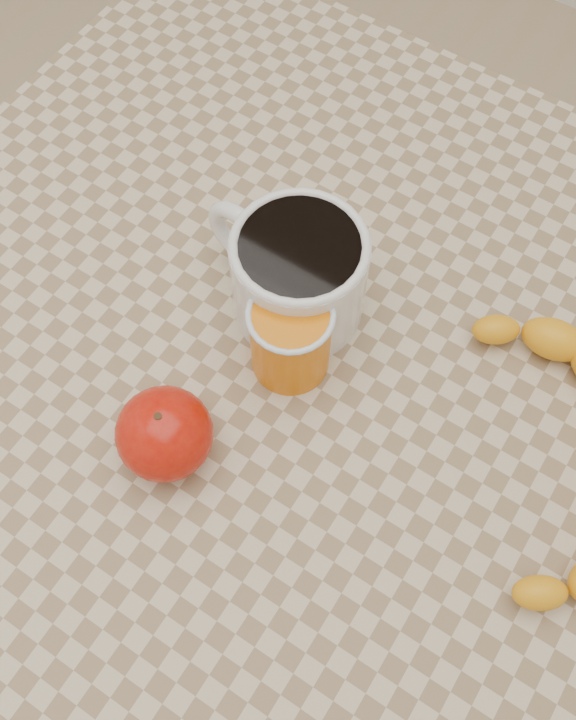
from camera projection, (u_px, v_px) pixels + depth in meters
The scene contains 6 objects.
ground at pixel (288, 567), 1.34m from camera, with size 3.00×3.00×0.00m, color tan.
table at pixel (288, 411), 0.74m from camera, with size 0.80×0.80×0.75m.
coffee_mug at pixel (296, 272), 0.65m from camera, with size 0.16×0.12×0.09m.
orange_juice_glass at pixel (290, 337), 0.63m from camera, with size 0.07×0.07×0.08m.
apple at pixel (164, 434), 0.60m from camera, with size 0.08×0.08×0.07m.
banana at pixel (576, 456), 0.61m from camera, with size 0.30×0.34×0.05m, color orange, non-canonical shape.
Camera 1 is at (0.16, -0.24, 1.35)m, focal length 40.00 mm.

